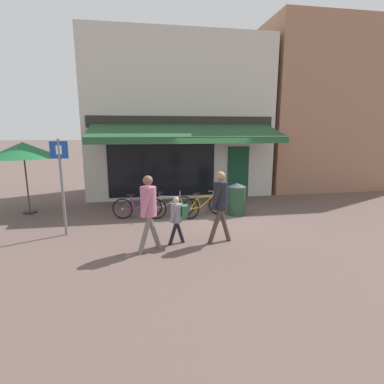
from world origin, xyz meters
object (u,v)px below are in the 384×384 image
object	(u,v)px
cafe_parasol	(23,150)
litter_bin	(236,199)
pedestrian_child	(178,215)
bicycle_orange	(204,206)
bicycle_purple	(139,208)
pedestrian_second_adult	(149,206)
parking_sign	(61,178)
bicycle_silver	(167,206)
pedestrian_adult	(220,199)

from	to	relation	value
cafe_parasol	litter_bin	bearing A→B (deg)	-11.39
pedestrian_child	litter_bin	distance (m)	3.20
bicycle_orange	cafe_parasol	size ratio (longest dim) A/B	0.67
bicycle_purple	pedestrian_second_adult	bearing A→B (deg)	-74.16
bicycle_orange	litter_bin	size ratio (longest dim) A/B	1.51
bicycle_purple	litter_bin	distance (m)	3.18
bicycle_purple	cafe_parasol	world-z (taller)	cafe_parasol
pedestrian_child	parking_sign	world-z (taller)	parking_sign
litter_bin	parking_sign	size ratio (longest dim) A/B	0.42
pedestrian_second_adult	litter_bin	bearing A→B (deg)	-147.60
pedestrian_second_adult	parking_sign	world-z (taller)	parking_sign
bicycle_silver	parking_sign	size ratio (longest dim) A/B	0.67
pedestrian_second_adult	parking_sign	xyz separation A→B (m)	(-2.17, 1.48, 0.47)
pedestrian_adult	litter_bin	bearing A→B (deg)	-105.18
pedestrian_second_adult	bicycle_orange	bearing A→B (deg)	-134.47
bicycle_silver	pedestrian_adult	bearing A→B (deg)	-58.91
pedestrian_child	cafe_parasol	world-z (taller)	cafe_parasol
pedestrian_adult	pedestrian_second_adult	world-z (taller)	pedestrian_adult
bicycle_purple	pedestrian_adult	xyz separation A→B (m)	(1.98, -2.36, 0.74)
bicycle_purple	cafe_parasol	xyz separation A→B (m)	(-3.67, 1.35, 1.76)
bicycle_orange	pedestrian_adult	world-z (taller)	pedestrian_adult
bicycle_orange	pedestrian_adult	xyz separation A→B (m)	(-0.09, -2.32, 0.75)
pedestrian_adult	cafe_parasol	world-z (taller)	cafe_parasol
pedestrian_second_adult	cafe_parasol	distance (m)	5.67
bicycle_silver	pedestrian_second_adult	xyz separation A→B (m)	(-0.66, -2.70, 0.72)
bicycle_orange	pedestrian_adult	distance (m)	2.44
bicycle_purple	bicycle_orange	bearing A→B (deg)	9.69
pedestrian_adult	pedestrian_second_adult	xyz separation A→B (m)	(-1.75, -0.27, -0.01)
pedestrian_child	pedestrian_second_adult	distance (m)	0.85
bicycle_purple	cafe_parasol	distance (m)	4.29
bicycle_orange	litter_bin	world-z (taller)	litter_bin
pedestrian_child	litter_bin	world-z (taller)	pedestrian_child
bicycle_purple	parking_sign	size ratio (longest dim) A/B	0.67
pedestrian_adult	parking_sign	bearing A→B (deg)	-5.22
bicycle_silver	pedestrian_second_adult	distance (m)	2.87
bicycle_orange	cafe_parasol	xyz separation A→B (m)	(-5.74, 1.39, 1.76)
bicycle_purple	litter_bin	world-z (taller)	litter_bin
litter_bin	pedestrian_child	bearing A→B (deg)	-134.56
bicycle_purple	cafe_parasol	bearing A→B (deg)	170.56
bicycle_silver	litter_bin	distance (m)	2.28
parking_sign	cafe_parasol	size ratio (longest dim) A/B	1.07
bicycle_purple	pedestrian_adult	distance (m)	3.17
bicycle_silver	pedestrian_child	world-z (taller)	pedestrian_child
bicycle_silver	pedestrian_second_adult	world-z (taller)	pedestrian_second_adult
cafe_parasol	parking_sign	bearing A→B (deg)	-55.38
pedestrian_adult	cafe_parasol	distance (m)	6.83
bicycle_purple	parking_sign	bearing A→B (deg)	-138.46
litter_bin	pedestrian_adult	bearing A→B (deg)	-117.07
pedestrian_adult	parking_sign	size ratio (longest dim) A/B	0.71
pedestrian_second_adult	pedestrian_adult	bearing A→B (deg)	179.64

